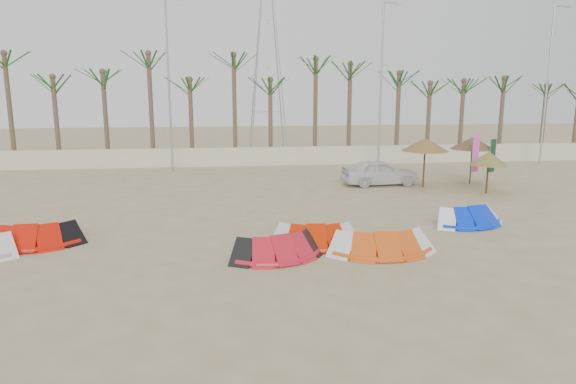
{
  "coord_description": "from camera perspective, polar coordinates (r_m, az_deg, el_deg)",
  "views": [
    {
      "loc": [
        -2.45,
        -14.23,
        5.46
      ],
      "look_at": [
        0.0,
        6.0,
        1.3
      ],
      "focal_mm": 32.0,
      "sensor_mm": 36.0,
      "label": 1
    }
  ],
  "objects": [
    {
      "name": "lamp_c",
      "position": [
        35.8,
        10.35,
        11.85
      ],
      "size": [
        1.25,
        0.14,
        11.0
      ],
      "color": "#A5A8AD",
      "rests_on": "ground"
    },
    {
      "name": "parasol_mid",
      "position": [
        28.67,
        21.41,
        3.51
      ],
      "size": [
        1.96,
        1.96,
        2.21
      ],
      "color": "#4C331E",
      "rests_on": "ground"
    },
    {
      "name": "palm_line",
      "position": [
        37.87,
        -2.24,
        13.02
      ],
      "size": [
        52.0,
        4.0,
        7.7
      ],
      "color": "brown",
      "rests_on": "ground"
    },
    {
      "name": "flag_green",
      "position": [
        30.59,
        21.76,
        3.61
      ],
      "size": [
        0.44,
        0.16,
        2.83
      ],
      "color": "#A5A8AD",
      "rests_on": "ground"
    },
    {
      "name": "parasol_right",
      "position": [
        31.2,
        19.83,
        5.14
      ],
      "size": [
        2.51,
        2.51,
        2.71
      ],
      "color": "#4C331E",
      "rests_on": "ground"
    },
    {
      "name": "pylon",
      "position": [
        42.72,
        -2.23,
        4.19
      ],
      "size": [
        3.0,
        3.0,
        14.0
      ],
      "primitive_type": null,
      "color": "#A5A8AD",
      "rests_on": "ground"
    },
    {
      "name": "parasol_left",
      "position": [
        29.25,
        15.0,
        5.11
      ],
      "size": [
        2.6,
        2.6,
        2.74
      ],
      "color": "#4C331E",
      "rests_on": "ground"
    },
    {
      "name": "flag_pink",
      "position": [
        29.66,
        20.12,
        3.91
      ],
      "size": [
        0.45,
        0.13,
        3.18
      ],
      "color": "#A5A8AD",
      "rests_on": "ground"
    },
    {
      "name": "lamp_d",
      "position": [
        40.96,
        26.9,
        10.75
      ],
      "size": [
        1.25,
        0.14,
        11.0
      ],
      "color": "#A5A8AD",
      "rests_on": "ground"
    },
    {
      "name": "kite_red_left",
      "position": [
        20.39,
        -26.52,
        -4.02
      ],
      "size": [
        3.58,
        1.71,
        0.9
      ],
      "color": "red",
      "rests_on": "ground"
    },
    {
      "name": "lamp_b",
      "position": [
        34.41,
        -13.05,
        11.76
      ],
      "size": [
        1.25,
        0.14,
        11.0
      ],
      "color": "#A5A8AD",
      "rests_on": "ground"
    },
    {
      "name": "kite_red_mid",
      "position": [
        16.94,
        -1.17,
        -5.79
      ],
      "size": [
        3.46,
        2.28,
        0.9
      ],
      "color": "red",
      "rests_on": "ground"
    },
    {
      "name": "kite_red_right",
      "position": [
        18.22,
        2.9,
        -4.55
      ],
      "size": [
        3.21,
        1.72,
        0.9
      ],
      "color": "red",
      "rests_on": "ground"
    },
    {
      "name": "kite_orange",
      "position": [
        17.69,
        10.14,
        -5.21
      ],
      "size": [
        3.55,
        1.6,
        0.9
      ],
      "color": "#E15214",
      "rests_on": "ground"
    },
    {
      "name": "ground",
      "position": [
        15.44,
        2.71,
        -9.19
      ],
      "size": [
        120.0,
        120.0,
        0.0
      ],
      "primitive_type": "plane",
      "color": "tan",
      "rests_on": "ground"
    },
    {
      "name": "boundary_wall",
      "position": [
        36.63,
        -3.02,
        3.98
      ],
      "size": [
        60.0,
        0.3,
        1.3
      ],
      "primitive_type": "cube",
      "color": "beige",
      "rests_on": "ground"
    },
    {
      "name": "car",
      "position": [
        29.65,
        10.13,
        2.17
      ],
      "size": [
        4.4,
        2.05,
        1.46
      ],
      "primitive_type": "imported",
      "rotation": [
        0.0,
        0.0,
        1.65
      ],
      "color": "silver",
      "rests_on": "ground"
    },
    {
      "name": "kite_blue",
      "position": [
        22.13,
        19.35,
        -2.3
      ],
      "size": [
        3.32,
        2.18,
        0.9
      ],
      "color": "#0431EA",
      "rests_on": "ground"
    }
  ]
}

